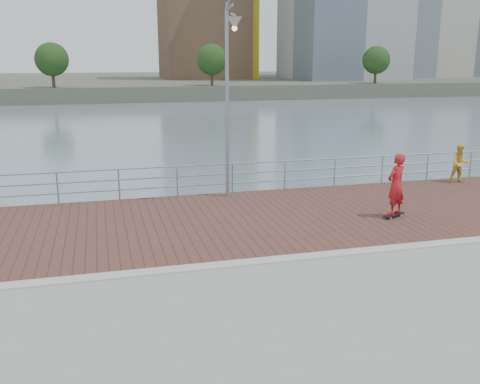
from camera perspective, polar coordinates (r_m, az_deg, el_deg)
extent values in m
plane|color=slate|center=(14.07, 2.16, -15.13)|extent=(400.00, 400.00, 0.00)
cube|color=brown|center=(16.49, -1.42, -3.05)|extent=(40.00, 6.80, 0.02)
cube|color=#B7B5AD|center=(13.20, 2.24, -7.41)|extent=(40.00, 0.40, 0.06)
cube|color=#4C5142|center=(134.40, -13.51, 11.28)|extent=(320.00, 95.00, 2.50)
cylinder|color=#8C9EA8|center=(19.28, -18.88, 0.38)|extent=(0.06, 0.06, 1.10)
cylinder|color=#8C9EA8|center=(19.23, -12.78, 0.76)|extent=(0.06, 0.06, 1.10)
cylinder|color=#8C9EA8|center=(19.40, -6.72, 1.13)|extent=(0.06, 0.06, 1.10)
cylinder|color=#8C9EA8|center=(19.78, -0.83, 1.48)|extent=(0.06, 0.06, 1.10)
cylinder|color=#8C9EA8|center=(20.36, 4.79, 1.79)|extent=(0.06, 0.06, 1.10)
cylinder|color=#8C9EA8|center=(21.13, 10.05, 2.07)|extent=(0.06, 0.06, 1.10)
cylinder|color=#8C9EA8|center=(22.06, 14.90, 2.32)|extent=(0.06, 0.06, 1.10)
cylinder|color=#8C9EA8|center=(23.13, 19.34, 2.52)|extent=(0.06, 0.06, 1.10)
cylinder|color=#8C9EA8|center=(24.33, 23.36, 2.70)|extent=(0.06, 0.06, 1.10)
cylinder|color=#8C9EA8|center=(19.45, -3.77, 2.89)|extent=(39.00, 0.05, 0.05)
cylinder|color=#8C9EA8|center=(19.53, -3.75, 1.81)|extent=(39.00, 0.05, 0.05)
cylinder|color=#8C9EA8|center=(19.61, -3.74, 0.77)|extent=(39.00, 0.05, 0.05)
cylinder|color=gray|center=(18.82, -1.38, 9.04)|extent=(0.13, 0.13, 6.43)
cylinder|color=gray|center=(18.30, -1.03, 18.98)|extent=(0.08, 1.07, 0.08)
cone|color=#B2B2AD|center=(17.76, -0.59, 18.44)|extent=(0.47, 0.47, 0.38)
cube|color=black|center=(17.45, 16.09, -2.32)|extent=(0.86, 0.54, 0.03)
cylinder|color=beige|center=(17.21, 15.76, -2.70)|extent=(0.08, 0.07, 0.07)
cylinder|color=beige|center=(17.64, 16.79, -2.36)|extent=(0.08, 0.07, 0.07)
cylinder|color=beige|center=(17.29, 15.35, -2.59)|extent=(0.08, 0.07, 0.07)
cylinder|color=beige|center=(17.72, 16.39, -2.26)|extent=(0.08, 0.07, 0.07)
imported|color=red|center=(17.21, 16.31, 0.78)|extent=(0.83, 0.71, 1.93)
imported|color=gold|center=(23.05, 22.42, 2.82)|extent=(0.87, 0.75, 1.54)
cube|color=brown|center=(124.46, -4.02, 18.91)|extent=(18.00, 18.00, 29.95)
cylinder|color=#473323|center=(89.00, -19.32, 11.75)|extent=(0.50, 0.50, 3.96)
sphere|color=#193814|center=(88.96, -19.45, 13.20)|extent=(5.09, 5.09, 5.09)
cylinder|color=#473323|center=(90.70, -3.02, 12.52)|extent=(0.50, 0.50, 3.93)
sphere|color=#193814|center=(90.67, -3.04, 13.94)|extent=(5.05, 5.05, 5.05)
cylinder|color=#473323|center=(101.22, 14.25, 12.25)|extent=(0.50, 0.50, 3.82)
sphere|color=#193814|center=(101.19, 14.32, 13.48)|extent=(4.92, 4.92, 4.92)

